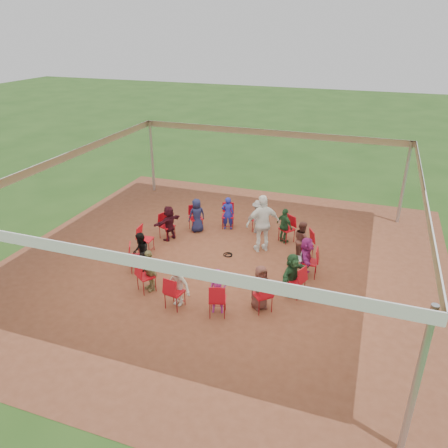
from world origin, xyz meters
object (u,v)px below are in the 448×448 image
(chair_2, at_px, (287,229))
(chair_13, at_px, (296,281))
(person_seated_5, at_px, (197,215))
(cable_coil, at_px, (228,255))
(person_seated_9, at_px, (177,285))
(person_seated_10, at_px, (218,291))
(chair_0, at_px, (310,262))
(person_seated_3, at_px, (258,217))
(chair_12, at_px, (262,295))
(person_seated_6, at_px, (169,223))
(person_seated_11, at_px, (261,287))
(person_seated_1, at_px, (302,240))
(person_seated_4, at_px, (228,213))
(person_seated_8, at_px, (150,270))
(person_seated_0, at_px, (306,257))
(chair_5, at_px, (196,218))
(chair_10, at_px, (175,292))
(laptop, at_px, (300,257))
(person_seated_12, at_px, (292,274))
(standing_person, at_px, (263,224))
(chair_1, at_px, (305,244))
(chair_9, at_px, (146,276))
(chair_3, at_px, (260,220))
(chair_6, at_px, (167,226))
(chair_4, at_px, (228,216))
(person_seated_7, at_px, (141,252))
(chair_8, at_px, (137,257))
(chair_7, at_px, (146,240))
(chair_11, at_px, (218,299))
(person_seated_2, at_px, (284,226))

(chair_2, xyz_separation_m, chair_13, (0.89, -3.07, 0.00))
(person_seated_5, distance_m, cable_coil, 2.14)
(person_seated_9, xyz_separation_m, person_seated_10, (1.09, 0.06, 0.00))
(chair_0, distance_m, person_seated_3, 3.13)
(chair_12, distance_m, person_seated_3, 4.52)
(person_seated_6, relative_size, person_seated_11, 1.00)
(person_seated_1, relative_size, cable_coil, 3.37)
(person_seated_4, bearing_deg, person_seated_8, 64.29)
(chair_12, height_order, person_seated_0, person_seated_0)
(chair_5, height_order, person_seated_0, person_seated_0)
(person_seated_5, height_order, person_seated_11, same)
(chair_0, distance_m, chair_13, 1.14)
(chair_10, relative_size, laptop, 2.56)
(person_seated_6, height_order, person_seated_12, same)
(person_seated_8, bearing_deg, person_seated_10, 25.71)
(laptop, bearing_deg, standing_person, 49.32)
(chair_1, distance_m, chair_9, 5.00)
(chair_5, height_order, person_seated_8, person_seated_8)
(chair_3, xyz_separation_m, chair_6, (-2.79, -1.55, 0.00))
(chair_4, relative_size, person_seated_10, 0.75)
(person_seated_10, bearing_deg, person_seated_5, 102.86)
(person_seated_7, relative_size, person_seated_9, 1.00)
(chair_12, relative_size, chair_13, 1.00)
(chair_8, height_order, person_seated_5, person_seated_5)
(chair_5, relative_size, chair_7, 1.00)
(chair_2, xyz_separation_m, person_seated_4, (-2.16, 0.25, 0.16))
(chair_11, distance_m, laptop, 3.03)
(chair_7, height_order, chair_12, same)
(person_seated_8, relative_size, standing_person, 0.64)
(chair_6, xyz_separation_m, chair_8, (0.13, -2.22, 0.00))
(chair_2, xyz_separation_m, person_seated_2, (-0.07, -0.10, 0.16))
(chair_7, bearing_deg, chair_2, 115.71)
(person_seated_8, bearing_deg, chair_1, 76.83)
(person_seated_6, height_order, person_seated_9, same)
(person_seated_9, relative_size, laptop, 3.42)
(cable_coil, bearing_deg, standing_person, 36.99)
(chair_5, xyz_separation_m, standing_person, (2.59, -0.70, 0.50))
(chair_0, distance_m, person_seated_9, 3.92)
(chair_9, bearing_deg, person_seated_7, 161.15)
(chair_6, bearing_deg, person_seated_12, 90.00)
(chair_13, height_order, person_seated_1, person_seated_1)
(chair_6, distance_m, cable_coil, 2.42)
(person_seated_1, bearing_deg, person_seated_0, 167.14)
(chair_6, xyz_separation_m, person_seated_7, (0.24, -2.16, 0.16))
(chair_2, relative_size, person_seated_2, 0.75)
(chair_13, distance_m, laptop, 1.12)
(person_seated_7, xyz_separation_m, laptop, (4.42, 1.32, -0.03))
(chair_0, distance_m, chair_10, 4.01)
(chair_2, height_order, chair_11, same)
(person_seated_0, height_order, cable_coil, person_seated_0)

